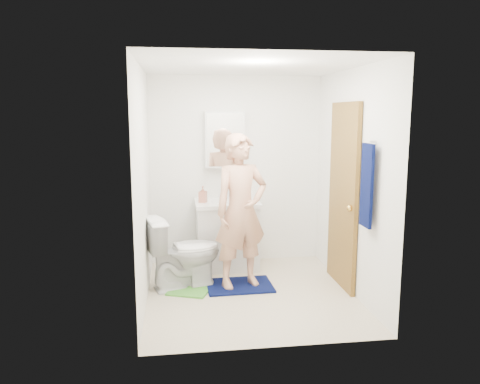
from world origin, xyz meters
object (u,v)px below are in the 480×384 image
at_px(medicine_cabinet, 225,140).
at_px(soap_dispenser, 203,194).
at_px(towel, 367,186).
at_px(vanity_cabinet, 227,236).
at_px(toilet, 184,252).
at_px(toothbrush_cup, 241,195).
at_px(man, 241,211).

relative_size(medicine_cabinet, soap_dispenser, 3.48).
bearing_deg(towel, vanity_cabinet, 128.47).
bearing_deg(medicine_cabinet, soap_dispenser, -139.95).
distance_m(toilet, toothbrush_cup, 1.15).
bearing_deg(vanity_cabinet, soap_dispenser, -174.83).
distance_m(medicine_cabinet, toilet, 1.56).
bearing_deg(soap_dispenser, toilet, -112.94).
relative_size(vanity_cabinet, towel, 1.00).
distance_m(medicine_cabinet, soap_dispenser, 0.76).
relative_size(medicine_cabinet, towel, 0.87).
relative_size(vanity_cabinet, man, 0.47).
height_order(medicine_cabinet, soap_dispenser, medicine_cabinet).
height_order(toilet, man, man).
distance_m(toilet, soap_dispenser, 0.84).
distance_m(vanity_cabinet, towel, 2.08).
xyz_separation_m(toilet, man, (0.63, -0.08, 0.46)).
xyz_separation_m(towel, man, (-1.10, 0.78, -0.38)).
distance_m(vanity_cabinet, soap_dispenser, 0.63).
distance_m(medicine_cabinet, man, 1.18).
xyz_separation_m(vanity_cabinet, toilet, (-0.55, -0.62, 0.01)).
relative_size(toilet, soap_dispenser, 4.05).
height_order(vanity_cabinet, soap_dispenser, soap_dispenser).
relative_size(soap_dispenser, man, 0.12).
distance_m(towel, toothbrush_cup, 1.92).
height_order(towel, toilet, towel).
distance_m(soap_dispenser, toothbrush_cup, 0.51).
bearing_deg(man, toilet, 154.13).
bearing_deg(vanity_cabinet, man, -83.63).
xyz_separation_m(vanity_cabinet, towel, (1.18, -1.48, 0.85)).
relative_size(medicine_cabinet, toilet, 0.86).
bearing_deg(man, soap_dispenser, 100.92).
height_order(soap_dispenser, man, man).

